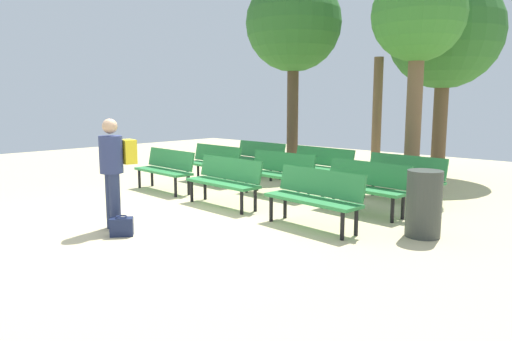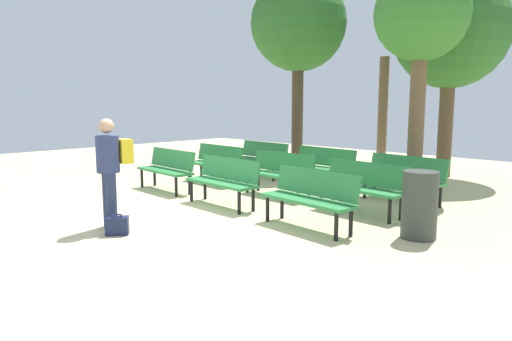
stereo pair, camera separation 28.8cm
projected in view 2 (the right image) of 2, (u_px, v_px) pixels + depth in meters
ground_plane at (149, 220)px, 7.67m from camera, size 24.00×24.00×0.00m
bench_r0_c0 at (167, 167)px, 10.11m from camera, size 1.62×0.56×0.87m
bench_r0_c1 at (224, 178)px, 8.63m from camera, size 1.62×0.55×0.87m
bench_r0_c2 at (311, 195)px, 7.11m from camera, size 1.63×0.59×0.87m
bench_r1_c0 at (216, 161)px, 11.07m from camera, size 1.62×0.57×0.87m
bench_r1_c1 at (279, 171)px, 9.53m from camera, size 1.61×0.52×0.87m
bench_r1_c2 at (362, 184)px, 8.02m from camera, size 1.63×0.58×0.87m
bench_r2_c0 at (261, 157)px, 11.94m from camera, size 1.62×0.57×0.87m
bench_r2_c1 at (322, 165)px, 10.47m from camera, size 1.63×0.58×0.87m
bench_r2_c2 at (404, 176)px, 8.92m from camera, size 1.63×0.58×0.87m
tree_0 at (298, 25)px, 12.96m from camera, size 2.62×2.62×5.32m
tree_1 at (451, 32)px, 11.56m from camera, size 2.79×2.79×4.99m
tree_2 at (421, 18)px, 9.67m from camera, size 1.93×1.93×4.63m
tree_3 at (383, 114)px, 13.15m from camera, size 0.26×0.26×3.10m
visitor_with_backpack at (111, 166)px, 7.07m from camera, size 0.40×0.57×1.65m
handbag at (117, 225)px, 6.80m from camera, size 0.34×0.36×0.29m
trash_bin at (420, 205)px, 6.59m from camera, size 0.49×0.49×0.95m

